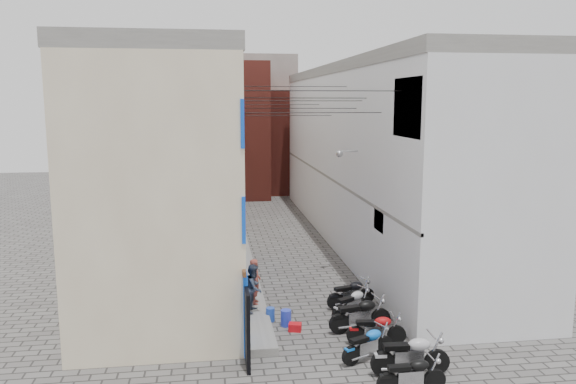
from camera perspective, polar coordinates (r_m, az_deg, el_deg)
name	(u,v)px	position (r m, az deg, el deg)	size (l,w,h in m)	color
ground	(334,353)	(16.91, 4.66, -15.99)	(90.00, 90.00, 0.00)	#53504E
plinth	(238,241)	(28.82, -5.08, -5.00)	(0.90, 26.00, 0.25)	slate
building_left	(177,157)	(28.02, -11.21, 3.54)	(5.10, 27.00, 9.00)	beige
building_right	(374,154)	(29.28, 8.73, 3.86)	(5.94, 26.00, 9.00)	white
building_far_brick_left	(227,130)	(42.98, -6.19, 6.25)	(6.00, 6.00, 10.00)	maroon
building_far_brick_right	(289,141)	(45.48, 0.07, 5.21)	(5.00, 6.00, 8.00)	maroon
building_far_concrete	(248,121)	(49.05, -4.10, 7.23)	(8.00, 5.00, 11.00)	slate
far_shopfront	(257,185)	(40.70, -3.15, 0.75)	(2.00, 0.30, 2.40)	black
overhead_wires	(294,103)	(22.81, 0.61, 9.06)	(5.80, 13.02, 1.32)	black
motorcycle_a	(412,373)	(14.96, 12.46, -17.50)	(0.57, 1.79, 1.04)	black
motorcycle_b	(410,353)	(15.75, 12.34, -15.67)	(0.68, 2.14, 1.24)	#A4A3A8
motorcycle_c	(368,343)	(16.40, 8.15, -14.90)	(0.56, 1.78, 1.03)	blue
motorcycle_d	(376,328)	(17.40, 8.98, -13.45)	(0.57, 1.79, 1.04)	#9F0B0D
motorcycle_e	(360,313)	(18.21, 7.36, -12.08)	(0.66, 2.08, 1.20)	black
motorcycle_f	(353,302)	(19.28, 6.61, -11.06)	(0.58, 1.83, 1.06)	#A8A8AD
motorcycle_g	(351,292)	(20.21, 6.43, -10.05)	(0.59, 1.88, 1.09)	black
person_a	(255,281)	(19.64, -3.35, -9.04)	(0.58, 0.38, 1.58)	#9A4538
person_b	(254,288)	(18.95, -3.49, -9.70)	(0.78, 0.61, 1.60)	#333C4D
water_jug_near	(286,318)	(18.57, -0.21, -12.68)	(0.34, 0.34, 0.53)	blue
water_jug_far	(270,314)	(18.96, -1.81, -12.33)	(0.29, 0.29, 0.46)	blue
red_crate	(295,327)	(18.25, 0.72, -13.56)	(0.40, 0.30, 0.25)	red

